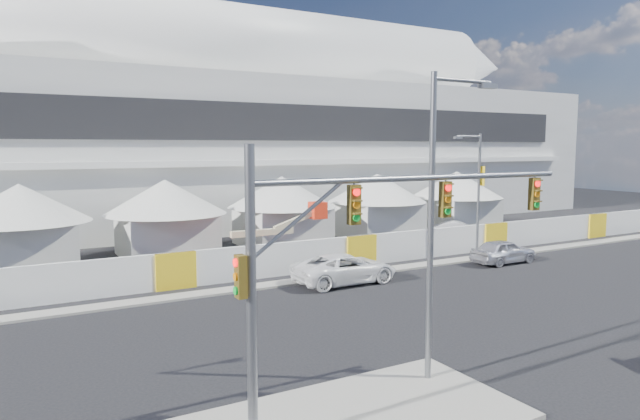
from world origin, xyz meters
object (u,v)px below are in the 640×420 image
traffic_mast (333,272)px  boom_lift (254,251)px  sedan_silver (503,251)px  lot_car_a (458,230)px  streetlight_curb (477,187)px  streetlight_median (438,206)px  pickup_curb (345,268)px

traffic_mast → boom_lift: bearing=72.5°
sedan_silver → lot_car_a: sedan_silver is taller
streetlight_curb → streetlight_median: bearing=-138.2°
pickup_curb → streetlight_curb: 12.20m
sedan_silver → streetlight_median: 21.30m
streetlight_median → lot_car_a: bearing=45.4°
sedan_silver → lot_car_a: bearing=-27.3°
pickup_curb → streetlight_curb: size_ratio=0.71×
traffic_mast → streetlight_curb: (20.68, 15.63, 0.55)m
lot_car_a → boom_lift: boom_lift is taller
lot_car_a → traffic_mast: (-25.75, -22.65, 3.68)m
pickup_curb → streetlight_median: 14.54m
traffic_mast → boom_lift: size_ratio=1.40×
streetlight_median → streetlight_curb: size_ratio=1.15×
lot_car_a → boom_lift: bearing=136.0°
traffic_mast → sedan_silver: bearing=32.7°
traffic_mast → streetlight_median: streetlight_median is taller
lot_car_a → traffic_mast: bearing=171.3°
lot_car_a → traffic_mast: 34.49m
streetlight_median → boom_lift: streetlight_median is taller
boom_lift → traffic_mast: bearing=-105.8°
streetlight_median → streetlight_curb: 21.50m
sedan_silver → pickup_curb: 12.01m
streetlight_curb → traffic_mast: bearing=-142.9°
lot_car_a → streetlight_curb: (-5.07, -7.02, 4.23)m
sedan_silver → streetlight_curb: (-0.61, 1.96, 4.15)m
lot_car_a → streetlight_curb: 9.64m
lot_car_a → streetlight_median: streetlight_median is taller
streetlight_curb → boom_lift: streetlight_curb is taller
lot_car_a → streetlight_median: 30.42m
sedan_silver → lot_car_a: (4.46, 8.98, -0.08)m
pickup_curb → lot_car_a: pickup_curb is taller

